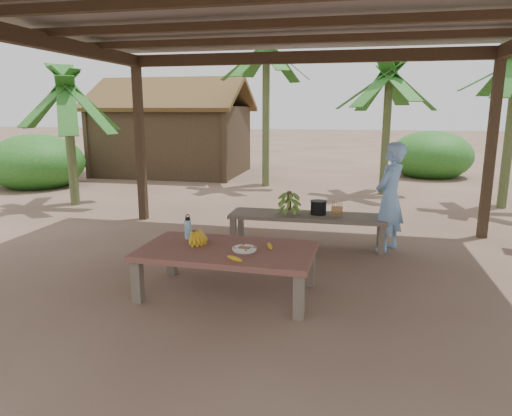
% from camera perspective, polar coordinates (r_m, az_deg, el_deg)
% --- Properties ---
extents(ground, '(80.00, 80.00, 0.00)m').
position_cam_1_polar(ground, '(5.45, 2.59, -8.38)').
color(ground, brown).
rests_on(ground, ground).
extents(pavilion, '(6.60, 5.60, 2.95)m').
position_cam_1_polar(pavilion, '(5.16, 2.72, 21.83)').
color(pavilion, black).
rests_on(pavilion, ground).
extents(work_table, '(1.82, 1.04, 0.50)m').
position_cam_1_polar(work_table, '(4.80, -3.62, -5.80)').
color(work_table, brown).
rests_on(work_table, ground).
extents(bench, '(2.21, 0.62, 0.45)m').
position_cam_1_polar(bench, '(6.55, 6.39, -1.29)').
color(bench, brown).
rests_on(bench, ground).
extents(ripe_banana_bunch, '(0.31, 0.28, 0.16)m').
position_cam_1_polar(ripe_banana_bunch, '(4.95, -7.74, -3.53)').
color(ripe_banana_bunch, yellow).
rests_on(ripe_banana_bunch, work_table).
extents(plate, '(0.25, 0.25, 0.04)m').
position_cam_1_polar(plate, '(4.68, -1.45, -5.16)').
color(plate, white).
rests_on(plate, work_table).
extents(loose_banana_front, '(0.18, 0.10, 0.04)m').
position_cam_1_polar(loose_banana_front, '(4.38, -2.67, -6.34)').
color(loose_banana_front, yellow).
rests_on(loose_banana_front, work_table).
extents(loose_banana_side, '(0.10, 0.17, 0.04)m').
position_cam_1_polar(loose_banana_side, '(4.77, 1.75, -4.78)').
color(loose_banana_side, yellow).
rests_on(loose_banana_side, work_table).
extents(water_flask, '(0.07, 0.07, 0.28)m').
position_cam_1_polar(water_flask, '(5.14, -8.50, -2.55)').
color(water_flask, '#459CD9').
rests_on(water_flask, work_table).
extents(green_banana_stalk, '(0.30, 0.30, 0.35)m').
position_cam_1_polar(green_banana_stalk, '(6.53, 4.18, 0.76)').
color(green_banana_stalk, '#598C2D').
rests_on(green_banana_stalk, bench).
extents(cooking_pot, '(0.22, 0.22, 0.19)m').
position_cam_1_polar(cooking_pot, '(6.55, 7.81, 0.03)').
color(cooking_pot, black).
rests_on(cooking_pot, bench).
extents(skewer_rack, '(0.18, 0.08, 0.24)m').
position_cam_1_polar(skewer_rack, '(6.44, 10.10, -0.04)').
color(skewer_rack, '#A57F47').
rests_on(skewer_rack, bench).
extents(woman, '(0.58, 0.65, 1.49)m').
position_cam_1_polar(woman, '(6.45, 16.38, 1.28)').
color(woman, '#76A4E0').
rests_on(woman, ground).
extents(hut, '(4.40, 3.43, 2.85)m').
position_cam_1_polar(hut, '(14.10, -10.17, 8.74)').
color(hut, black).
rests_on(hut, ground).
extents(banana_plant_n, '(1.80, 1.80, 2.93)m').
position_cam_1_polar(banana_plant_n, '(10.82, 16.28, 14.55)').
color(banana_plant_n, '#596638').
rests_on(banana_plant_n, ground).
extents(banana_plant_nw, '(1.80, 1.80, 3.64)m').
position_cam_1_polar(banana_plant_nw, '(11.58, 1.28, 18.28)').
color(banana_plant_nw, '#596638').
rests_on(banana_plant_nw, ground).
extents(banana_plant_w, '(1.80, 1.80, 2.57)m').
position_cam_1_polar(banana_plant_w, '(9.90, -22.58, 12.33)').
color(banana_plant_w, '#596638').
rests_on(banana_plant_w, ground).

